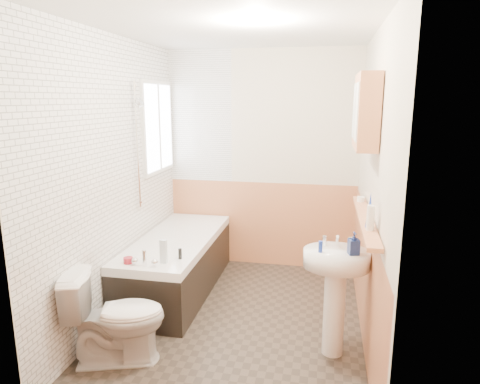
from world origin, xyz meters
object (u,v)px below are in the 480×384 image
bathtub (177,263)px  pine_shelf (365,219)px  sink (335,281)px  toilet (116,317)px  medicine_cabinet (366,112)px

bathtub → pine_shelf: pine_shelf is taller
bathtub → pine_shelf: bearing=-22.2°
bathtub → sink: (1.57, -0.84, 0.31)m
sink → pine_shelf: bearing=24.6°
toilet → sink: 1.67m
pine_shelf → medicine_cabinet: bearing=97.9°
medicine_cabinet → toilet: bearing=-157.3°
toilet → medicine_cabinet: (1.77, 0.74, 1.50)m
sink → medicine_cabinet: size_ratio=1.53×
toilet → sink: sink is taller
bathtub → sink: 1.81m
toilet → sink: bearing=-93.1°
sink → pine_shelf: size_ratio=0.68×
toilet → medicine_cabinet: medicine_cabinet is taller
bathtub → toilet: 1.26m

